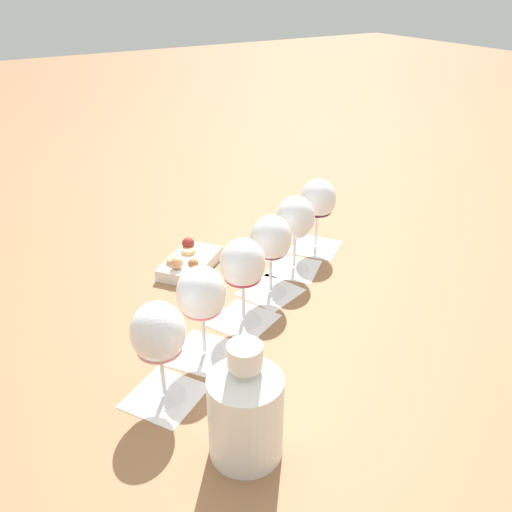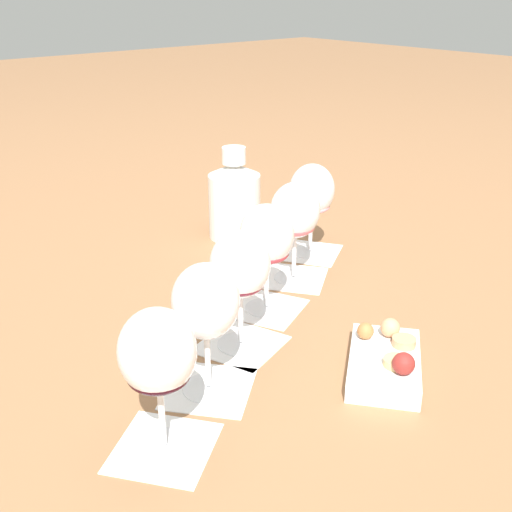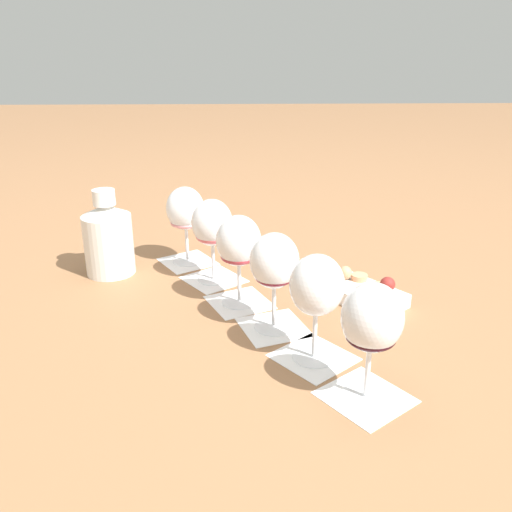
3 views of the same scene
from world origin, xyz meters
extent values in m
plane|color=#936642|center=(0.00, 0.00, 0.00)|extent=(8.00, 8.00, 0.00)
cube|color=white|center=(-0.28, -0.16, 0.00)|extent=(0.16, 0.16, 0.00)
cube|color=white|center=(-0.17, -0.09, 0.00)|extent=(0.17, 0.16, 0.00)
cube|color=white|center=(-0.05, -0.03, 0.00)|extent=(0.16, 0.16, 0.00)
cube|color=white|center=(0.05, 0.03, 0.00)|extent=(0.15, 0.15, 0.00)
cube|color=white|center=(0.16, 0.10, 0.00)|extent=(0.17, 0.17, 0.00)
cube|color=white|center=(0.28, 0.16, 0.00)|extent=(0.17, 0.16, 0.00)
cylinder|color=white|center=(-0.28, -0.16, 0.00)|extent=(0.07, 0.07, 0.01)
cylinder|color=white|center=(-0.28, -0.16, 0.05)|extent=(0.01, 0.01, 0.09)
ellipsoid|color=white|center=(-0.28, -0.16, 0.14)|extent=(0.09, 0.09, 0.10)
ellipsoid|color=pink|center=(-0.28, -0.16, 0.10)|extent=(0.07, 0.07, 0.02)
cylinder|color=white|center=(-0.17, -0.09, 0.00)|extent=(0.07, 0.07, 0.01)
cylinder|color=white|center=(-0.17, -0.09, 0.05)|extent=(0.01, 0.01, 0.09)
ellipsoid|color=white|center=(-0.17, -0.09, 0.14)|extent=(0.09, 0.09, 0.10)
ellipsoid|color=#D75C67|center=(-0.17, -0.09, 0.11)|extent=(0.07, 0.07, 0.03)
cylinder|color=white|center=(-0.05, -0.03, 0.00)|extent=(0.07, 0.07, 0.01)
cylinder|color=white|center=(-0.05, -0.03, 0.05)|extent=(0.01, 0.01, 0.09)
ellipsoid|color=white|center=(-0.05, -0.03, 0.14)|extent=(0.09, 0.09, 0.10)
ellipsoid|color=#A7323C|center=(-0.05, -0.03, 0.10)|extent=(0.07, 0.07, 0.03)
cylinder|color=white|center=(0.05, 0.03, 0.00)|extent=(0.07, 0.07, 0.01)
cylinder|color=white|center=(0.05, 0.03, 0.05)|extent=(0.01, 0.01, 0.09)
ellipsoid|color=white|center=(0.05, 0.03, 0.14)|extent=(0.09, 0.09, 0.10)
ellipsoid|color=maroon|center=(0.05, 0.03, 0.11)|extent=(0.07, 0.07, 0.04)
cylinder|color=white|center=(0.16, 0.10, 0.00)|extent=(0.07, 0.07, 0.01)
cylinder|color=white|center=(0.16, 0.10, 0.05)|extent=(0.01, 0.01, 0.09)
ellipsoid|color=white|center=(0.16, 0.10, 0.14)|extent=(0.09, 0.09, 0.10)
ellipsoid|color=#440C1B|center=(0.16, 0.10, 0.11)|extent=(0.07, 0.07, 0.04)
cylinder|color=white|center=(0.28, 0.16, 0.00)|extent=(0.07, 0.07, 0.01)
cylinder|color=white|center=(0.28, 0.16, 0.05)|extent=(0.01, 0.01, 0.09)
ellipsoid|color=white|center=(0.28, 0.16, 0.14)|extent=(0.09, 0.09, 0.10)
ellipsoid|color=black|center=(0.28, 0.16, 0.11)|extent=(0.07, 0.07, 0.03)
cylinder|color=white|center=(-0.22, -0.33, 0.07)|extent=(0.11, 0.11, 0.14)
cone|color=white|center=(-0.22, -0.33, 0.15)|extent=(0.11, 0.11, 0.03)
cylinder|color=white|center=(-0.22, -0.33, 0.18)|extent=(0.05, 0.05, 0.03)
cube|color=white|center=(-0.06, 0.23, 0.01)|extent=(0.19, 0.18, 0.03)
cylinder|color=#DBB775|center=(-0.05, 0.25, 0.04)|extent=(0.04, 0.04, 0.01)
cylinder|color=tan|center=(-0.10, 0.23, 0.04)|extent=(0.03, 0.03, 0.01)
sphere|color=tan|center=(-0.10, 0.20, 0.04)|extent=(0.03, 0.03, 0.03)
sphere|color=maroon|center=(-0.04, 0.27, 0.05)|extent=(0.03, 0.03, 0.03)
sphere|color=#B2703D|center=(-0.07, 0.18, 0.04)|extent=(0.03, 0.03, 0.03)
camera|label=1|loc=(-0.52, -0.84, 0.65)|focal=38.00mm
camera|label=2|loc=(0.59, 0.71, 0.52)|focal=45.00mm
camera|label=3|loc=(0.96, -0.03, 0.50)|focal=38.00mm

